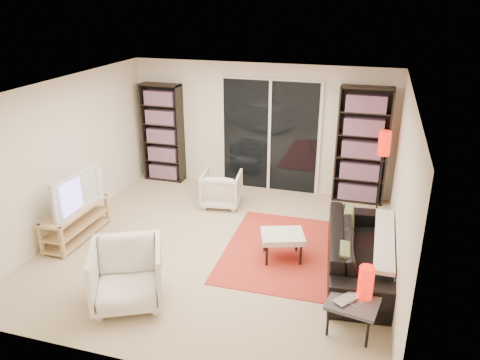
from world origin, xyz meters
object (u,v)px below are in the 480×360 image
at_px(floor_lamp, 383,151).
at_px(ottoman, 283,237).
at_px(side_table, 354,303).
at_px(armchair_front, 127,275).
at_px(sofa, 362,251).
at_px(tv_stand, 76,222).
at_px(armchair_back, 222,189).
at_px(bookshelf_right, 362,146).
at_px(bookshelf_left, 163,133).

bearing_deg(floor_lamp, ottoman, -124.15).
bearing_deg(ottoman, side_table, -50.30).
distance_m(armchair_front, floor_lamp, 4.54).
xyz_separation_m(sofa, side_table, (-0.03, -1.24, 0.03)).
bearing_deg(tv_stand, armchair_front, -38.18).
height_order(sofa, ottoman, sofa).
height_order(tv_stand, side_table, tv_stand).
xyz_separation_m(tv_stand, floor_lamp, (4.46, 2.18, 0.88)).
relative_size(armchair_front, side_table, 1.36).
bearing_deg(ottoman, sofa, -2.29).
distance_m(sofa, armchair_back, 2.95).
relative_size(tv_stand, armchair_back, 1.87).
height_order(armchair_front, ottoman, armchair_front).
relative_size(bookshelf_right, side_table, 3.31).
xyz_separation_m(armchair_back, armchair_front, (-0.19, -3.04, 0.08)).
height_order(bookshelf_left, armchair_back, bookshelf_left).
relative_size(tv_stand, side_table, 2.02).
bearing_deg(armchair_front, armchair_back, 60.48).
bearing_deg(sofa, bookshelf_right, -1.55).
xyz_separation_m(armchair_back, side_table, (2.48, -2.79, 0.05)).
relative_size(bookshelf_right, tv_stand, 1.64).
xyz_separation_m(bookshelf_left, ottoman, (2.93, -2.39, -0.63)).
bearing_deg(sofa, bookshelf_left, 53.07).
xyz_separation_m(ottoman, side_table, (1.07, -1.29, 0.01)).
relative_size(ottoman, side_table, 1.13).
height_order(armchair_back, armchair_front, armchair_front).
height_order(bookshelf_left, side_table, bookshelf_left).
height_order(bookshelf_right, side_table, bookshelf_right).
relative_size(sofa, armchair_back, 3.27).
xyz_separation_m(bookshelf_left, tv_stand, (-0.25, -2.68, -0.71)).
distance_m(ottoman, side_table, 1.67).
bearing_deg(armchair_front, side_table, -20.54).
bearing_deg(floor_lamp, sofa, -95.24).
bearing_deg(sofa, side_table, 172.75).
relative_size(ottoman, floor_lamp, 0.48).
height_order(bookshelf_right, tv_stand, bookshelf_right).
distance_m(tv_stand, armchair_front, 2.02).
xyz_separation_m(tv_stand, ottoman, (3.19, 0.30, 0.08)).
distance_m(tv_stand, armchair_back, 2.52).
distance_m(bookshelf_right, armchair_front, 4.71).
distance_m(bookshelf_right, ottoman, 2.65).
height_order(armchair_back, floor_lamp, floor_lamp).
bearing_deg(armchair_front, tv_stand, 115.87).
bearing_deg(bookshelf_left, side_table, -42.55).
xyz_separation_m(sofa, armchair_front, (-2.70, -1.50, 0.06)).
distance_m(bookshelf_left, tv_stand, 2.79).
bearing_deg(floor_lamp, bookshelf_right, 125.38).
relative_size(bookshelf_right, sofa, 0.93).
bearing_deg(side_table, sofa, 88.60).
bearing_deg(side_table, ottoman, 129.70).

